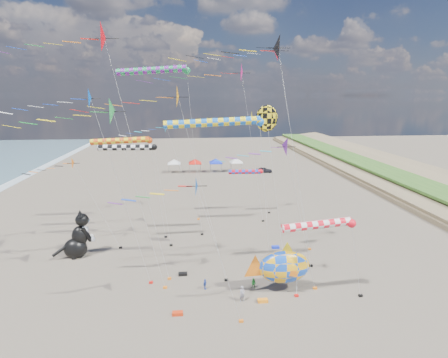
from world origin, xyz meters
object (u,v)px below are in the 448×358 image
Objects in this scene: cat_inflatable at (77,234)px; child_blue at (205,284)px; person_adult at (242,294)px; child_green at (254,283)px; parked_car at (264,170)px; fish_inflatable at (283,267)px.

cat_inflatable reaches higher than child_blue.
person_adult is at bearing -55.87° from cat_inflatable.
cat_inflatable reaches higher than child_green.
person_adult reaches higher than child_green.
parked_car is (30.87, 42.13, -2.04)m from cat_inflatable.
child_green is 52.38m from parked_car.
parked_car is (12.01, 50.99, 0.13)m from child_green.
person_adult reaches higher than parked_car.
parked_car is at bearing 79.74° from fish_inflatable.
child_blue is (-7.30, 1.12, -2.04)m from fish_inflatable.
cat_inflatable is at bearing 87.38° from child_blue.
child_blue is (-3.24, 2.39, -0.23)m from person_adult.
child_blue is at bearing 171.29° from fish_inflatable.
cat_inflatable reaches higher than fish_inflatable.
cat_inflatable is 5.07× the size of child_blue.
person_adult is 1.44× the size of child_blue.
fish_inflatable is 7.66m from child_blue.
person_adult is (17.44, -10.94, -1.92)m from cat_inflatable.
person_adult is 0.40× the size of parked_car.
cat_inflatable is 0.83× the size of fish_inflatable.
cat_inflatable is 20.68m from person_adult.
cat_inflatable is 23.58m from fish_inflatable.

